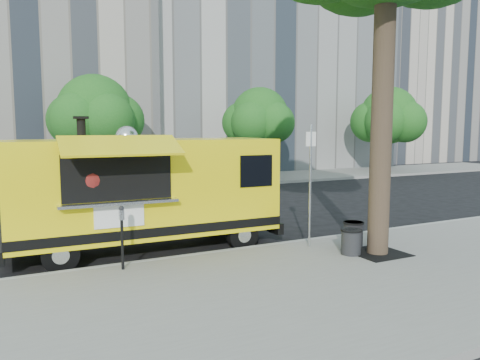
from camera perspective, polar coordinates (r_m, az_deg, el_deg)
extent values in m
plane|color=black|center=(12.38, -1.74, -7.98)|extent=(120.00, 120.00, 0.00)
cube|color=gray|center=(9.06, 9.44, -12.99)|extent=(60.00, 6.00, 0.15)
cube|color=#999993|center=(11.56, 0.26, -8.64)|extent=(60.00, 0.14, 0.16)
cube|color=gray|center=(25.06, -15.06, -0.72)|extent=(60.00, 5.00, 0.15)
cube|color=#A9A49E|center=(38.56, -0.23, 16.71)|extent=(20.00, 14.00, 20.00)
cube|color=beige|center=(49.73, 18.47, 11.72)|extent=(16.00, 12.00, 16.00)
cylinder|color=#33261C|center=(11.16, 16.92, 7.81)|extent=(0.48, 0.48, 6.50)
cube|color=black|center=(11.53, 16.39, -8.53)|extent=(1.20, 1.20, 0.02)
cylinder|color=#33261C|center=(23.96, -17.09, 2.21)|extent=(0.36, 0.36, 2.60)
sphere|color=#155016|center=(23.92, -17.28, 7.95)|extent=(3.60, 3.60, 3.60)
cylinder|color=#33261C|center=(26.75, 2.39, 2.88)|extent=(0.36, 0.36, 2.60)
sphere|color=#155016|center=(26.71, 2.41, 7.79)|extent=(3.24, 3.24, 3.24)
cylinder|color=#33261C|center=(32.97, 17.55, 3.25)|extent=(0.36, 0.36, 2.60)
sphere|color=#155016|center=(32.94, 17.69, 7.51)|extent=(3.78, 3.78, 3.78)
cylinder|color=silver|center=(11.53, 8.55, -0.76)|extent=(0.06, 0.06, 3.00)
cube|color=white|center=(11.45, 8.64, 4.96)|extent=(0.28, 0.02, 0.35)
cylinder|color=black|center=(10.02, -14.15, -7.63)|extent=(0.06, 0.06, 1.05)
cube|color=silver|center=(9.89, -14.25, -4.12)|extent=(0.10, 0.08, 0.22)
sphere|color=black|center=(9.87, -14.27, -3.37)|extent=(0.11, 0.11, 0.11)
cube|color=yellow|center=(11.73, -11.41, -0.74)|extent=(6.41, 2.28, 2.30)
cube|color=black|center=(11.88, -11.31, -5.22)|extent=(6.43, 2.30, 0.22)
cube|color=black|center=(13.12, 2.70, -5.19)|extent=(0.22, 2.05, 0.29)
cube|color=black|center=(11.58, -27.23, -7.45)|extent=(0.22, 2.05, 0.29)
cube|color=black|center=(12.87, 2.50, 1.64)|extent=(0.08, 1.72, 0.93)
cylinder|color=black|center=(11.87, 0.28, -6.66)|extent=(0.79, 0.29, 0.78)
cylinder|color=black|center=(13.47, -3.12, -5.10)|extent=(0.79, 0.29, 0.78)
cylinder|color=black|center=(10.74, -21.07, -8.48)|extent=(0.79, 0.29, 0.78)
cylinder|color=black|center=(12.49, -21.79, -6.46)|extent=(0.79, 0.29, 0.78)
cube|color=black|center=(10.51, -14.71, 0.38)|extent=(2.35, 0.23, 1.03)
cube|color=silver|center=(10.42, -14.45, -2.73)|extent=(2.56, 0.40, 0.06)
cube|color=yellow|center=(9.96, -14.24, 4.10)|extent=(2.47, 0.98, 0.41)
cube|color=white|center=(10.55, -14.49, -4.30)|extent=(1.08, 0.06, 0.49)
cylinder|color=black|center=(11.37, -18.79, 5.88)|extent=(0.20, 0.20, 0.54)
sphere|color=silver|center=(11.75, -13.63, 5.09)|extent=(0.55, 0.55, 0.55)
sphere|color=maroon|center=(10.71, -17.83, 0.12)|extent=(0.82, 0.82, 0.82)
cylinder|color=#FF590C|center=(10.50, -17.63, -0.71)|extent=(0.34, 0.12, 0.33)
cylinder|color=black|center=(11.20, 13.39, -7.35)|extent=(0.45, 0.45, 0.59)
cylinder|color=black|center=(11.14, 13.42, -5.97)|extent=(0.49, 0.49, 0.04)
cylinder|color=black|center=(11.97, 13.64, -6.42)|extent=(0.47, 0.47, 0.61)
cylinder|color=black|center=(11.91, 13.67, -5.08)|extent=(0.51, 0.51, 0.04)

